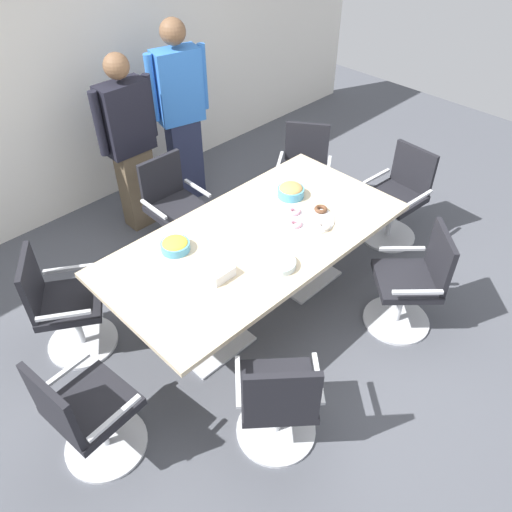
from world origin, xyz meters
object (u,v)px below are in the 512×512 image
at_px(office_chair_5, 175,211).
at_px(person_standing_0, 130,143).
at_px(donut_platter, 309,218).
at_px(person_standing_1, 181,112).
at_px(office_chair_0, 87,417).
at_px(snack_bowl_cookies, 291,191).
at_px(office_chair_2, 412,286).
at_px(office_chair_4, 303,176).
at_px(snack_bowl_chips_yellow, 175,245).
at_px(conference_table, 256,249).
at_px(plate_stack, 279,264).
at_px(office_chair_6, 64,309).
at_px(office_chair_3, 398,200).
at_px(office_chair_1, 278,404).
at_px(napkin_pile, 217,271).

distance_m(office_chair_5, person_standing_0, 0.75).
relative_size(person_standing_0, donut_platter, 4.30).
xyz_separation_m(person_standing_0, person_standing_1, (0.65, 0.05, 0.08)).
height_order(office_chair_5, donut_platter, office_chair_5).
distance_m(office_chair_0, snack_bowl_cookies, 2.33).
height_order(office_chair_5, snack_bowl_cookies, office_chair_5).
relative_size(office_chair_2, donut_platter, 2.28).
xyz_separation_m(person_standing_1, snack_bowl_cookies, (-0.07, -1.55, -0.17)).
xyz_separation_m(office_chair_4, snack_bowl_chips_yellow, (-1.89, -0.37, 0.39)).
height_order(office_chair_4, snack_bowl_cookies, office_chair_4).
distance_m(conference_table, plate_stack, 0.41).
distance_m(office_chair_2, office_chair_4, 1.77).
height_order(conference_table, office_chair_5, office_chair_5).
distance_m(office_chair_5, plate_stack, 1.52).
bearing_deg(office_chair_6, snack_bowl_cookies, 107.71).
bearing_deg(office_chair_0, office_chair_2, 66.19).
xyz_separation_m(office_chair_4, person_standing_0, (-1.33, 1.00, 0.49)).
distance_m(office_chair_2, person_standing_1, 2.78).
xyz_separation_m(conference_table, office_chair_4, (1.35, 0.67, -0.22)).
bearing_deg(office_chair_0, office_chair_5, 121.98).
bearing_deg(person_standing_1, conference_table, 82.70).
bearing_deg(office_chair_3, snack_bowl_chips_yellow, 79.84).
bearing_deg(conference_table, office_chair_1, -128.40).
bearing_deg(office_chair_4, office_chair_3, 163.53).
bearing_deg(donut_platter, snack_bowl_cookies, 65.89).
height_order(office_chair_3, office_chair_5, same).
xyz_separation_m(office_chair_3, snack_bowl_chips_yellow, (-2.19, 0.56, 0.39)).
xyz_separation_m(office_chair_3, plate_stack, (-1.78, -0.11, 0.37)).
bearing_deg(plate_stack, conference_table, 70.99).
bearing_deg(snack_bowl_cookies, office_chair_2, -83.31).
bearing_deg(person_standing_0, office_chair_5, 91.48).
xyz_separation_m(office_chair_0, person_standing_0, (1.69, 1.90, 0.49)).
xyz_separation_m(office_chair_2, person_standing_1, (-0.06, 2.72, 0.57)).
bearing_deg(snack_bowl_cookies, snack_bowl_chips_yellow, 173.89).
xyz_separation_m(office_chair_0, office_chair_4, (3.02, 0.89, 0.00)).
bearing_deg(office_chair_4, snack_bowl_cookies, 88.14).
bearing_deg(person_standing_0, snack_bowl_chips_yellow, 68.53).
bearing_deg(office_chair_1, office_chair_4, 79.60).
relative_size(office_chair_0, office_chair_2, 1.00).
bearing_deg(person_standing_1, snack_bowl_chips_yellow, 63.64).
bearing_deg(person_standing_0, office_chair_1, 73.85).
relative_size(office_chair_6, donut_platter, 2.28).
height_order(conference_table, office_chair_1, office_chair_1).
height_order(conference_table, donut_platter, donut_platter).
bearing_deg(office_chair_5, snack_bowl_cookies, 122.68).
distance_m(snack_bowl_chips_yellow, snack_bowl_cookies, 1.14).
relative_size(office_chair_0, snack_bowl_chips_yellow, 4.23).
distance_m(snack_bowl_chips_yellow, napkin_pile, 0.43).
xyz_separation_m(office_chair_2, donut_platter, (-0.29, 0.84, 0.36)).
height_order(office_chair_6, person_standing_0, person_standing_0).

